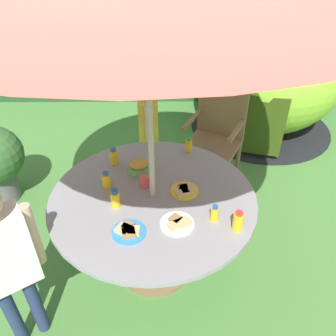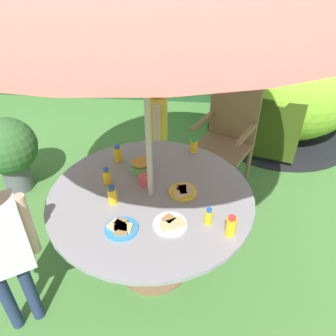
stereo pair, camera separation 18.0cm
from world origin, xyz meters
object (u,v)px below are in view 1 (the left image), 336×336
(dome_tent, at_px, (269,71))
(juice_bottle_center_back, at_px, (114,156))
(garden_table, at_px, (153,213))
(wooden_chair, at_px, (217,131))
(cup_near, at_px, (144,182))
(snack_bowl, at_px, (139,167))
(plate_far_right, at_px, (178,223))
(juice_bottle_near_left, at_px, (106,180))
(juice_bottle_mid_left, at_px, (215,213))
(juice_bottle_near_right, at_px, (189,145))
(juice_bottle_far_left, at_px, (115,199))
(plate_mid_right, at_px, (185,190))
(child_in_yellow_shirt, at_px, (148,121))
(juice_bottle_front_edge, at_px, (238,221))
(plate_center_front, at_px, (129,231))

(dome_tent, height_order, juice_bottle_center_back, dome_tent)
(garden_table, xyz_separation_m, juice_bottle_center_back, (-0.29, 0.36, 0.21))
(wooden_chair, height_order, cup_near, wooden_chair)
(snack_bowl, height_order, plate_far_right, snack_bowl)
(juice_bottle_near_left, distance_m, juice_bottle_mid_left, 0.74)
(wooden_chair, height_order, juice_bottle_near_right, wooden_chair)
(dome_tent, bearing_deg, juice_bottle_near_right, -106.03)
(juice_bottle_far_left, bearing_deg, plate_mid_right, 16.94)
(plate_mid_right, bearing_deg, juice_bottle_mid_left, -57.52)
(garden_table, bearing_deg, juice_bottle_near_right, 63.77)
(snack_bowl, height_order, cup_near, snack_bowl)
(dome_tent, xyz_separation_m, juice_bottle_near_left, (-1.59, -2.08, 0.03))
(child_in_yellow_shirt, distance_m, snack_bowl, 0.72)
(snack_bowl, distance_m, plate_mid_right, 0.38)
(juice_bottle_front_edge, relative_size, cup_near, 1.79)
(garden_table, bearing_deg, dome_tent, 59.46)
(snack_bowl, bearing_deg, juice_bottle_near_left, -140.42)
(child_in_yellow_shirt, height_order, plate_center_front, child_in_yellow_shirt)
(wooden_chair, distance_m, juice_bottle_mid_left, 1.33)
(garden_table, bearing_deg, child_in_yellow_shirt, 94.00)
(juice_bottle_mid_left, height_order, juice_bottle_front_edge, juice_bottle_front_edge)
(juice_bottle_near_left, height_order, juice_bottle_mid_left, juice_bottle_near_left)
(plate_far_right, bearing_deg, plate_center_front, -167.77)
(garden_table, xyz_separation_m, cup_near, (-0.06, 0.10, 0.19))
(dome_tent, distance_m, juice_bottle_near_left, 2.62)
(plate_center_front, height_order, juice_bottle_center_back, juice_bottle_center_back)
(dome_tent, distance_m, plate_mid_right, 2.40)
(juice_bottle_far_left, height_order, juice_bottle_front_edge, juice_bottle_front_edge)
(plate_center_front, xyz_separation_m, juice_bottle_front_edge, (0.61, 0.02, 0.05))
(plate_far_right, bearing_deg, garden_table, 120.10)
(child_in_yellow_shirt, bearing_deg, juice_bottle_far_left, -12.19)
(wooden_chair, relative_size, plate_mid_right, 5.54)
(wooden_chair, xyz_separation_m, juice_bottle_far_left, (-0.78, -1.18, 0.21))
(juice_bottle_mid_left, bearing_deg, child_in_yellow_shirt, 109.94)
(dome_tent, relative_size, juice_bottle_near_left, 18.59)
(plate_center_front, relative_size, juice_bottle_mid_left, 1.83)
(juice_bottle_mid_left, bearing_deg, cup_near, 143.43)
(dome_tent, distance_m, plate_far_right, 2.69)
(garden_table, height_order, wooden_chair, wooden_chair)
(plate_center_front, distance_m, juice_bottle_far_left, 0.25)
(child_in_yellow_shirt, distance_m, juice_bottle_mid_left, 1.27)
(garden_table, bearing_deg, juice_bottle_mid_left, -30.83)
(child_in_yellow_shirt, height_order, plate_far_right, child_in_yellow_shirt)
(child_in_yellow_shirt, height_order, juice_bottle_center_back, child_in_yellow_shirt)
(plate_center_front, xyz_separation_m, juice_bottle_center_back, (-0.16, 0.68, 0.05))
(juice_bottle_near_left, distance_m, juice_bottle_center_back, 0.27)
(juice_bottle_front_edge, bearing_deg, juice_bottle_mid_left, 147.41)
(juice_bottle_center_back, bearing_deg, plate_center_front, -76.73)
(plate_mid_right, relative_size, juice_bottle_front_edge, 1.39)
(plate_center_front, bearing_deg, juice_bottle_near_left, 113.18)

